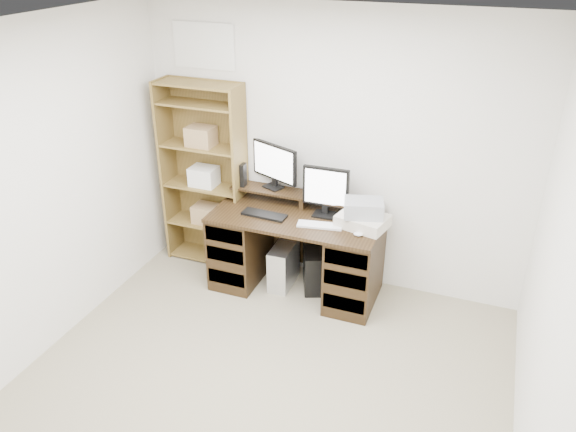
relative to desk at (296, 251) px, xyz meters
The scene contains 14 objects.
room 1.86m from the desk, 83.16° to the right, with size 3.54×4.04×2.54m.
desk is the anchor object (origin of this frame).
riser_shelf 0.50m from the desk, 90.00° to the left, with size 1.40×0.22×0.12m.
monitor_wide 0.82m from the desk, 140.47° to the left, with size 0.49×0.24×0.41m.
monitor_small 0.65m from the desk, 27.09° to the left, with size 0.41×0.15×0.44m.
speaker 0.87m from the desk, 163.82° to the left, with size 0.09×0.09×0.22m, color black.
keyboard_black 0.47m from the desk, 159.15° to the right, with size 0.40×0.13×0.02m, color black.
keyboard_white 0.46m from the desk, 23.95° to the right, with size 0.38×0.11×0.02m, color silver.
mouse 0.72m from the desk, 14.84° to the right, with size 0.08×0.05×0.03m, color silver.
printer 0.72m from the desk, ahead, with size 0.41×0.30×0.10m, color beige.
basket 0.79m from the desk, ahead, with size 0.32×0.23×0.14m, color gray.
tower_silver 0.23m from the desk, behind, with size 0.18×0.41×0.41m, color silver.
tower_black 0.25m from the desk, 28.09° to the left, with size 0.30×0.43×0.39m.
bookshelf 1.16m from the desk, 168.11° to the left, with size 0.80×0.30×1.80m.
Camera 1 is at (1.30, -2.48, 2.99)m, focal length 35.00 mm.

